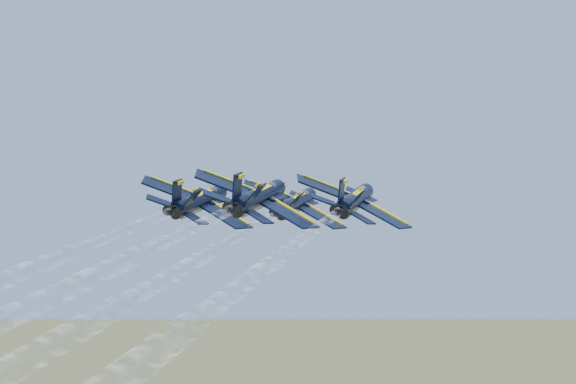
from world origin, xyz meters
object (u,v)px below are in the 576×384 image
Objects in this scene: jet_lead at (296,203)px; jet_slot at (259,197)px; jet_left at (200,201)px; jet_right at (355,200)px.

jet_lead is 20.24m from jet_slot.
jet_left is at bearing -131.23° from jet_lead.
jet_lead is 13.03m from jet_right.
jet_left is 1.00× the size of jet_right.
jet_right is 1.00× the size of jet_slot.
jet_slot is at bearing -43.91° from jet_left.
jet_lead is 1.00× the size of jet_slot.
jet_left and jet_right have the same top height.
jet_left is at bearing -175.68° from jet_right.
jet_right is (12.00, -5.09, 0.00)m from jet_lead.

